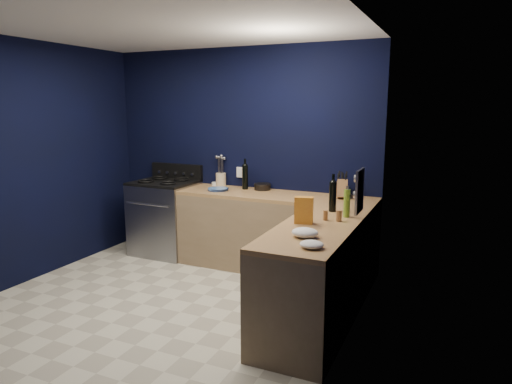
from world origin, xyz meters
The scene contains 28 objects.
floor centered at (0.00, 0.00, -0.01)m, with size 3.50×3.50×0.02m, color beige.
ceiling centered at (0.00, 0.00, 2.61)m, with size 3.50×3.50×0.02m, color silver.
wall_back centered at (0.00, 1.76, 1.30)m, with size 3.50×0.02×2.60m, color black.
wall_right centered at (1.76, 0.00, 1.30)m, with size 0.02×3.50×2.60m, color black.
wall_left centered at (-1.76, 0.00, 1.30)m, with size 0.02×3.50×2.60m, color black.
cab_back centered at (0.60, 1.44, 0.43)m, with size 2.30×0.63×0.86m, color #866F52.
top_back centered at (0.60, 1.44, 0.88)m, with size 2.30×0.63×0.04m, color brown.
cab_right centered at (1.44, 0.29, 0.43)m, with size 0.63×1.67×0.86m, color #866F52.
top_right centered at (1.44, 0.29, 0.88)m, with size 0.63×1.67×0.04m, color brown.
gas_range centered at (-0.93, 1.42, 0.46)m, with size 0.76×0.66×0.92m, color gray.
oven_door centered at (-0.93, 1.10, 0.45)m, with size 0.59×0.02×0.42m, color black.
cooktop centered at (-0.93, 1.42, 0.94)m, with size 0.76×0.66×0.03m, color black.
backguard centered at (-0.93, 1.72, 1.04)m, with size 0.76×0.06×0.20m, color black.
spice_panel centered at (1.74, 0.55, 1.18)m, with size 0.02×0.28×0.38m, color gray.
wall_outlet centered at (0.00, 1.74, 1.08)m, with size 0.09×0.02×0.13m, color white.
plate_stack centered at (-0.12, 1.38, 0.92)m, with size 0.24×0.24×0.03m, color #3B61A2.
ramekin centered at (-0.33, 1.69, 0.92)m, with size 0.10×0.10×0.04m, color white.
utensil_crock centered at (-0.25, 1.69, 0.98)m, with size 0.13×0.13×0.16m, color beige.
wine_bottle_back centered at (0.14, 1.59, 1.05)m, with size 0.07×0.07×0.29m, color black.
lemon_basket centered at (0.35, 1.64, 0.94)m, with size 0.20×0.20×0.08m, color black.
knife_block centered at (1.34, 1.55, 1.00)m, with size 0.11×0.18×0.20m, color brown.
wine_bottle_right centered at (1.42, 0.87, 1.04)m, with size 0.07×0.07×0.29m, color black.
oil_bottle centered at (1.59, 0.71, 1.03)m, with size 0.06×0.06×0.26m, color olive.
spice_jar_near centered at (1.45, 0.51, 0.95)m, with size 0.04×0.04×0.09m, color olive.
spice_jar_far centered at (1.57, 0.52, 0.95)m, with size 0.05×0.05×0.10m, color olive.
crouton_bag centered at (1.31, 0.32, 1.02)m, with size 0.16×0.07×0.23m, color #A82E14.
towel_front centered at (1.45, -0.07, 0.94)m, with size 0.21×0.18×0.07m, color white.
towel_end centered at (1.58, -0.31, 0.93)m, with size 0.18×0.16×0.05m, color white.
Camera 1 is at (2.51, -3.36, 1.92)m, focal length 32.14 mm.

